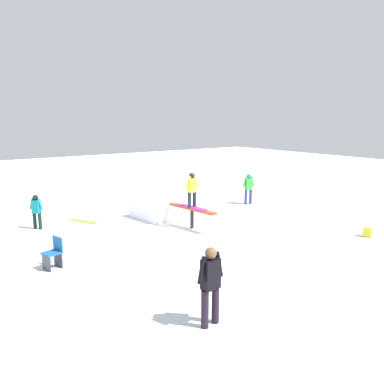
# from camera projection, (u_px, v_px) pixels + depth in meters

# --- Properties ---
(ground_plane) EXTENTS (60.00, 60.00, 0.00)m
(ground_plane) POSITION_uv_depth(u_px,v_px,m) (192.00, 228.00, 14.23)
(ground_plane) COLOR white
(rail_feature) EXTENTS (2.36, 0.62, 0.81)m
(rail_feature) POSITION_uv_depth(u_px,v_px,m) (192.00, 211.00, 14.10)
(rail_feature) COLOR black
(rail_feature) RESTS_ON ground
(snow_kicker_ramp) EXTENTS (2.00, 1.75, 0.59)m
(snow_kicker_ramp) POSITION_uv_depth(u_px,v_px,m) (156.00, 211.00, 15.72)
(snow_kicker_ramp) COLOR white
(snow_kicker_ramp) RESTS_ON ground
(main_rider_on_rail) EXTENTS (1.39, 0.74, 1.34)m
(main_rider_on_rail) POSITION_uv_depth(u_px,v_px,m) (192.00, 190.00, 13.95)
(main_rider_on_rail) COLOR #C4218E
(main_rider_on_rail) RESTS_ON rail_feature
(bystander_black) EXTENTS (0.26, 0.68, 1.65)m
(bystander_black) POSITION_uv_depth(u_px,v_px,m) (210.00, 282.00, 7.39)
(bystander_black) COLOR black
(bystander_black) RESTS_ON ground
(bystander_green) EXTENTS (0.28, 0.65, 1.50)m
(bystander_green) POSITION_uv_depth(u_px,v_px,m) (249.00, 187.00, 18.09)
(bystander_green) COLOR navy
(bystander_green) RESTS_ON ground
(bystander_teal) EXTENTS (0.53, 0.42, 1.32)m
(bystander_teal) POSITION_uv_depth(u_px,v_px,m) (36.00, 210.00, 14.00)
(bystander_teal) COLOR black
(bystander_teal) RESTS_ON ground
(loose_snowboard_lime) EXTENTS (1.34, 0.90, 0.02)m
(loose_snowboard_lime) POSITION_uv_depth(u_px,v_px,m) (83.00, 221.00, 15.13)
(loose_snowboard_lime) COLOR #86DC2C
(loose_snowboard_lime) RESTS_ON ground
(loose_snowboard_white) EXTENTS (1.12, 1.28, 0.02)m
(loose_snowboard_white) POSITION_uv_depth(u_px,v_px,m) (109.00, 208.00, 17.43)
(loose_snowboard_white) COLOR white
(loose_snowboard_white) RESTS_ON ground
(folding_chair) EXTENTS (0.55, 0.55, 0.88)m
(folding_chair) POSITION_uv_depth(u_px,v_px,m) (54.00, 254.00, 10.36)
(folding_chair) COLOR #3F3F44
(folding_chair) RESTS_ON ground
(backpack_on_snow) EXTENTS (0.36, 0.32, 0.34)m
(backpack_on_snow) POSITION_uv_depth(u_px,v_px,m) (367.00, 232.00, 13.16)
(backpack_on_snow) COLOR yellow
(backpack_on_snow) RESTS_ON ground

